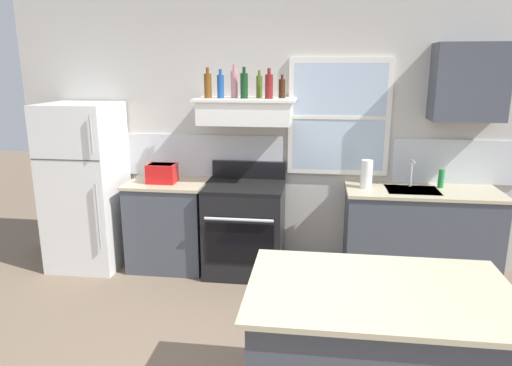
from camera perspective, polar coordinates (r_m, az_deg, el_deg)
The scene contains 19 objects.
back_wall at distance 4.82m, azimuth 2.56°, elevation 5.84°, with size 5.40×0.11×2.70m.
refrigerator at distance 5.10m, azimuth -20.08°, elevation -0.38°, with size 0.70×0.72×1.69m.
counter_left_of_stove at distance 4.93m, azimuth -10.55°, elevation -4.92°, with size 0.79×0.63×0.91m.
toaster at distance 4.74m, azimuth -11.40°, elevation 1.21°, with size 0.30×0.20×0.19m.
stove_range at distance 4.72m, azimuth -1.36°, elevation -5.47°, with size 0.76×0.69×1.09m.
range_hood_shelf at distance 4.56m, azimuth -1.26°, elevation 8.80°, with size 0.96×0.52×0.24m.
bottle_amber_wine at distance 4.56m, azimuth -5.90°, elevation 11.78°, with size 0.07×0.07×0.29m.
bottle_blue_liqueur at distance 4.53m, azimuth -4.35°, elevation 11.71°, with size 0.07×0.07×0.27m.
bottle_rose_pink at distance 4.58m, azimuth -2.65°, elevation 11.99°, with size 0.07×0.07×0.31m.
bottle_dark_green_wine at distance 4.49m, azimuth -1.46°, elevation 11.84°, with size 0.07×0.07×0.29m.
bottle_olive_oil_square at distance 4.57m, azimuth 0.40°, elevation 11.72°, with size 0.06×0.06×0.26m.
bottle_red_label_wine at distance 4.46m, azimuth 1.59°, elevation 11.75°, with size 0.07×0.07×0.28m.
bottle_brown_stout at distance 4.54m, azimuth 3.19°, elevation 11.47°, with size 0.06×0.06×0.22m.
counter_right_with_sink at distance 4.81m, azimuth 19.26°, elevation -5.99°, with size 1.43×0.63×0.91m.
sink_faucet at distance 4.71m, azimuth 18.46°, elevation 1.62°, with size 0.03×0.17×0.28m.
paper_towel_roll at distance 4.56m, azimuth 13.34°, elevation 1.07°, with size 0.11×0.11×0.27m, color white.
dish_soap_bottle at distance 4.80m, azimuth 21.66°, elevation 0.51°, with size 0.06×0.06×0.18m, color #268C3F.
kitchen_island at distance 2.83m, azimuth 14.34°, elevation -20.55°, with size 1.40×0.90×0.91m.
upper_cabinet_right at distance 4.77m, azimuth 24.55°, elevation 11.12°, with size 0.64×0.32×0.70m.
Camera 1 is at (0.44, -2.53, 2.04)m, focal length 32.78 mm.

